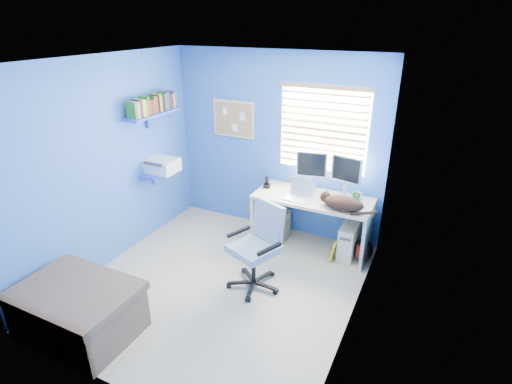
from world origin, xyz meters
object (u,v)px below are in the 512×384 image
at_px(desk, 311,222).
at_px(cat, 344,204).
at_px(laptop, 298,191).
at_px(tower_pc, 349,240).
at_px(office_chair, 257,257).

height_order(desk, cat, cat).
bearing_deg(cat, laptop, -171.45).
relative_size(laptop, tower_pc, 0.73).
relative_size(laptop, cat, 0.69).
distance_m(tower_pc, office_chair, 1.34).
xyz_separation_m(desk, laptop, (-0.15, -0.14, 0.48)).
height_order(tower_pc, office_chair, office_chair).
xyz_separation_m(desk, office_chair, (-0.29, -1.06, 0.00)).
bearing_deg(office_chair, laptop, 81.60).
xyz_separation_m(desk, tower_pc, (0.51, 0.01, -0.14)).
xyz_separation_m(cat, office_chair, (-0.73, -0.86, -0.46)).
relative_size(cat, office_chair, 0.48).
xyz_separation_m(cat, tower_pc, (0.06, 0.21, -0.60)).
bearing_deg(office_chair, desk, 74.70).
relative_size(desk, tower_pc, 3.36).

